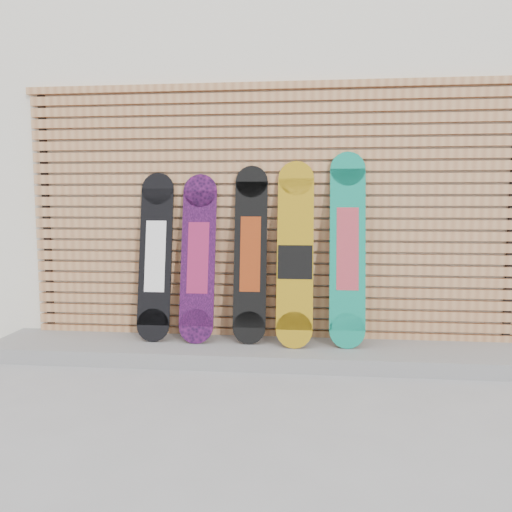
# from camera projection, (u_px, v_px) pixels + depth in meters

# --- Properties ---
(ground) EXTENTS (80.00, 80.00, 0.00)m
(ground) POSITION_uv_depth(u_px,v_px,m) (279.00, 390.00, 3.45)
(ground) COLOR #99999C
(ground) RESTS_ON ground
(building) EXTENTS (12.00, 5.00, 3.60)m
(building) POSITION_uv_depth(u_px,v_px,m) (331.00, 164.00, 6.67)
(building) COLOR silver
(building) RESTS_ON ground
(concrete_step) EXTENTS (4.60, 0.70, 0.12)m
(concrete_step) POSITION_uv_depth(u_px,v_px,m) (265.00, 352.00, 4.13)
(concrete_step) COLOR gray
(concrete_step) RESTS_ON ground
(slat_wall) EXTENTS (4.26, 0.08, 2.29)m
(slat_wall) POSITION_uv_depth(u_px,v_px,m) (268.00, 212.00, 4.29)
(slat_wall) COLOR #B6794B
(slat_wall) RESTS_ON ground
(snowboard_0) EXTENTS (0.28, 0.29, 1.43)m
(snowboard_0) POSITION_uv_depth(u_px,v_px,m) (156.00, 256.00, 4.26)
(snowboard_0) COLOR black
(snowboard_0) RESTS_ON concrete_step
(snowboard_1) EXTENTS (0.29, 0.31, 1.42)m
(snowboard_1) POSITION_uv_depth(u_px,v_px,m) (198.00, 258.00, 4.21)
(snowboard_1) COLOR black
(snowboard_1) RESTS_ON concrete_step
(snowboard_2) EXTENTS (0.28, 0.28, 1.48)m
(snowboard_2) POSITION_uv_depth(u_px,v_px,m) (250.00, 254.00, 4.18)
(snowboard_2) COLOR black
(snowboard_2) RESTS_ON concrete_step
(snowboard_3) EXTENTS (0.30, 0.37, 1.52)m
(snowboard_3) POSITION_uv_depth(u_px,v_px,m) (295.00, 254.00, 4.10)
(snowboard_3) COLOR #A98012
(snowboard_3) RESTS_ON concrete_step
(snowboard_4) EXTENTS (0.29, 0.33, 1.59)m
(snowboard_4) POSITION_uv_depth(u_px,v_px,m) (347.00, 249.00, 4.07)
(snowboard_4) COLOR #0E886C
(snowboard_4) RESTS_ON concrete_step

